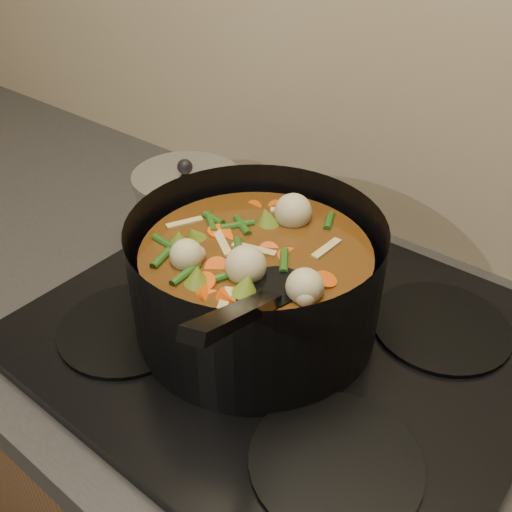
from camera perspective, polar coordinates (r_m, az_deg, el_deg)
The scene contains 3 objects.
stovetop at distance 0.76m, azimuth 2.85°, elevation -7.75°, with size 0.62×0.54×0.03m.
stockpot at distance 0.72m, azimuth -0.00°, elevation -2.43°, with size 0.35×0.42×0.23m.
saucepan at distance 0.91m, azimuth -6.82°, elevation 5.08°, with size 0.17×0.17×0.14m.
Camera 1 is at (0.32, 1.47, 1.44)m, focal length 40.00 mm.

